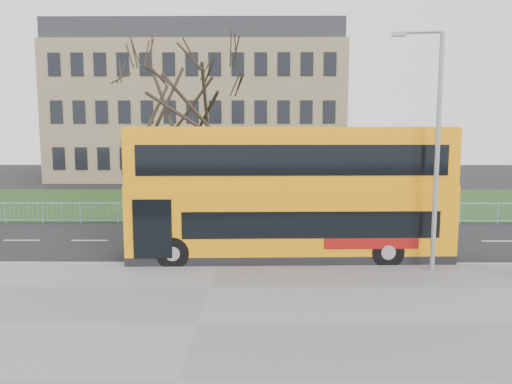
% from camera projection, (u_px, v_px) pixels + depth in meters
% --- Properties ---
extents(ground, '(120.00, 120.00, 0.00)m').
position_uv_depth(ground, '(221.00, 255.00, 17.52)').
color(ground, black).
rests_on(ground, ground).
extents(pavement, '(80.00, 10.50, 0.12)m').
position_uv_depth(pavement, '(197.00, 325.00, 10.81)').
color(pavement, slate).
rests_on(pavement, ground).
extents(kerb, '(80.00, 0.20, 0.14)m').
position_uv_depth(kerb, '(217.00, 264.00, 15.97)').
color(kerb, gray).
rests_on(kerb, ground).
extents(grass_verge, '(80.00, 15.40, 0.08)m').
position_uv_depth(grass_verge, '(238.00, 202.00, 31.72)').
color(grass_verge, '#1C3B15').
rests_on(grass_verge, ground).
extents(guard_railing, '(40.00, 0.12, 1.10)m').
position_uv_depth(guard_railing, '(231.00, 213.00, 24.01)').
color(guard_railing, '#79B2D7').
rests_on(guard_railing, ground).
extents(bare_tree, '(8.19, 8.19, 11.69)m').
position_uv_depth(bare_tree, '(183.00, 113.00, 26.78)').
color(bare_tree, black).
rests_on(bare_tree, grass_verge).
extents(civic_building, '(30.00, 15.00, 14.00)m').
position_uv_depth(civic_building, '(202.00, 116.00, 51.50)').
color(civic_building, '#867455').
rests_on(civic_building, ground).
extents(yellow_bus, '(11.50, 3.07, 4.79)m').
position_uv_depth(yellow_bus, '(289.00, 190.00, 16.69)').
color(yellow_bus, '#FF970A').
rests_on(yellow_bus, ground).
extents(street_lamp, '(1.63, 0.31, 7.71)m').
position_uv_depth(street_lamp, '(435.00, 142.00, 14.69)').
color(street_lamp, '#909498').
rests_on(street_lamp, pavement).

